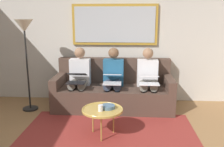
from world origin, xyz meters
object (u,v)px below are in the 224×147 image
at_px(cup, 101,108).
at_px(person_left, 148,77).
at_px(laptop_black, 77,78).
at_px(person_middle, 113,77).
at_px(person_right, 79,76).
at_px(standing_lamp, 25,36).
at_px(framed_mirror, 115,25).
at_px(laptop_silver, 112,78).
at_px(coffee_table, 102,110).
at_px(bowl, 108,107).
at_px(couch, 113,91).
at_px(laptop_white, 149,80).

height_order(cup, person_left, person_left).
bearing_deg(laptop_black, person_middle, -160.15).
bearing_deg(person_middle, laptop_black, 19.85).
distance_m(person_right, standing_lamp, 1.20).
xyz_separation_m(framed_mirror, standing_lamp, (1.55, 0.66, -0.18)).
bearing_deg(standing_lamp, person_left, -174.81).
distance_m(person_middle, laptop_silver, 0.24).
xyz_separation_m(coffee_table, person_left, (-0.73, -1.15, 0.21)).
xyz_separation_m(framed_mirror, bowl, (0.01, 1.57, -1.12)).
height_order(person_left, person_middle, same).
height_order(couch, laptop_black, couch).
relative_size(person_left, laptop_silver, 2.98).
xyz_separation_m(person_middle, laptop_black, (0.64, 0.23, 0.02)).
bearing_deg(bowl, laptop_white, -126.82).
relative_size(cup, laptop_black, 0.23).
relative_size(cup, person_middle, 0.08).
bearing_deg(laptop_black, couch, -154.91).
bearing_deg(person_middle, laptop_white, 158.67).
distance_m(laptop_black, standing_lamp, 1.17).
height_order(person_middle, person_right, same).
xyz_separation_m(coffee_table, person_middle, (-0.09, -1.15, 0.21)).
xyz_separation_m(coffee_table, laptop_black, (0.55, -0.92, 0.24)).
bearing_deg(couch, bowl, 89.63).
bearing_deg(laptop_silver, person_middle, -90.00).
distance_m(framed_mirror, person_left, 1.23).
relative_size(person_right, laptop_black, 2.94).
relative_size(framed_mirror, laptop_white, 4.77).
relative_size(coffee_table, person_left, 0.52).
bearing_deg(laptop_silver, person_left, -159.55).
distance_m(couch, bowl, 1.19).
bearing_deg(coffee_table, couch, -94.05).
distance_m(bowl, laptop_black, 1.10).
distance_m(cup, laptop_black, 1.14).
distance_m(couch, laptop_white, 0.78).
relative_size(laptop_silver, person_right, 0.34).
distance_m(coffee_table, laptop_white, 1.18).
relative_size(couch, framed_mirror, 1.31).
distance_m(laptop_white, standing_lamp, 2.31).
xyz_separation_m(couch, standing_lamp, (1.55, 0.27, 1.06)).
height_order(couch, coffee_table, couch).
bearing_deg(framed_mirror, cup, 86.45).
distance_m(coffee_table, person_right, 1.29).
height_order(cup, laptop_white, laptop_white).
xyz_separation_m(person_right, laptop_black, (0.00, 0.23, 0.02)).
height_order(framed_mirror, person_left, framed_mirror).
distance_m(person_right, laptop_black, 0.23).
xyz_separation_m(cup, person_right, (0.54, -1.22, 0.16)).
bearing_deg(laptop_black, cup, 118.39).
distance_m(bowl, laptop_silver, 0.90).
height_order(framed_mirror, laptop_black, framed_mirror).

